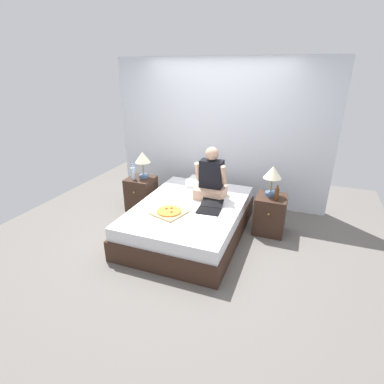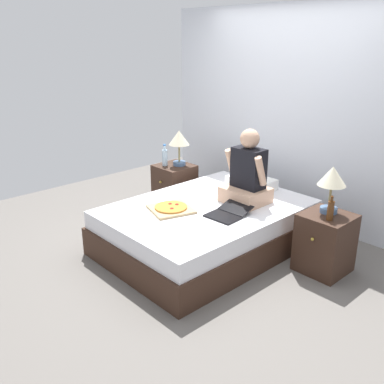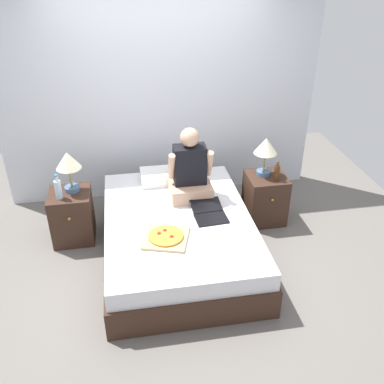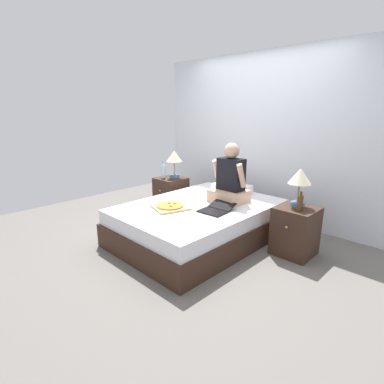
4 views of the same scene
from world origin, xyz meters
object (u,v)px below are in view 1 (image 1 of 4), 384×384
at_px(nightstand_right, 270,214).
at_px(beer_bottle, 277,194).
at_px(bed, 190,220).
at_px(lamp_on_left_nightstand, 143,159).
at_px(lamp_on_right_nightstand, 273,174).
at_px(laptop, 210,208).
at_px(pizza_box, 169,212).
at_px(nightstand_left, 141,194).
at_px(person_seated, 211,179).
at_px(water_bottle, 133,173).

height_order(nightstand_right, beer_bottle, beer_bottle).
bearing_deg(bed, beer_bottle, 18.53).
relative_size(lamp_on_left_nightstand, lamp_on_right_nightstand, 1.00).
xyz_separation_m(lamp_on_left_nightstand, laptop, (1.38, -0.59, -0.41)).
xyz_separation_m(nightstand_right, pizza_box, (-1.26, -0.85, 0.21)).
xyz_separation_m(nightstand_left, beer_bottle, (2.27, -0.10, 0.39)).
height_order(bed, person_seated, person_seated).
bearing_deg(nightstand_right, lamp_on_right_nightstand, 120.94).
xyz_separation_m(water_bottle, nightstand_right, (2.28, 0.09, -0.40)).
relative_size(lamp_on_left_nightstand, beer_bottle, 1.96).
relative_size(lamp_on_left_nightstand, water_bottle, 1.63).
xyz_separation_m(lamp_on_right_nightstand, beer_bottle, (0.10, -0.15, -0.23)).
height_order(lamp_on_left_nightstand, lamp_on_right_nightstand, same).
distance_m(person_seated, pizza_box, 0.87).
bearing_deg(nightstand_left, lamp_on_right_nightstand, 1.32).
xyz_separation_m(bed, water_bottle, (-1.18, 0.40, 0.45)).
bearing_deg(lamp_on_right_nightstand, pizza_box, -143.90).
relative_size(beer_bottle, person_seated, 0.29).
relative_size(water_bottle, laptop, 0.63).
distance_m(bed, pizza_box, 0.47).
height_order(bed, water_bottle, water_bottle).
bearing_deg(nightstand_left, beer_bottle, -2.52).
bearing_deg(pizza_box, person_seated, 64.63).
distance_m(lamp_on_right_nightstand, laptop, 1.03).
bearing_deg(lamp_on_right_nightstand, beer_bottle, -56.31).
distance_m(lamp_on_left_nightstand, pizza_box, 1.34).
relative_size(nightstand_right, pizza_box, 1.16).
bearing_deg(water_bottle, laptop, -16.53).
distance_m(lamp_on_right_nightstand, pizza_box, 1.58).
bearing_deg(pizza_box, laptop, 32.94).
relative_size(lamp_on_left_nightstand, person_seated, 0.58).
height_order(nightstand_right, person_seated, person_seated).
height_order(lamp_on_right_nightstand, laptop, lamp_on_right_nightstand).
bearing_deg(nightstand_right, beer_bottle, -54.99).
bearing_deg(laptop, beer_bottle, 27.15).
bearing_deg(beer_bottle, person_seated, -180.00).
bearing_deg(pizza_box, beer_bottle, 29.32).
xyz_separation_m(nightstand_left, lamp_on_right_nightstand, (2.17, 0.05, 0.62)).
relative_size(nightstand_left, laptop, 1.33).
distance_m(nightstand_left, lamp_on_right_nightstand, 2.26).
bearing_deg(water_bottle, lamp_on_right_nightstand, 3.56).
height_order(water_bottle, nightstand_right, water_bottle).
relative_size(nightstand_right, laptop, 1.33).
relative_size(nightstand_left, person_seated, 0.74).
height_order(lamp_on_right_nightstand, person_seated, person_seated).
bearing_deg(nightstand_left, laptop, -20.65).
bearing_deg(laptop, person_seated, 106.25).
relative_size(water_bottle, pizza_box, 0.55).
distance_m(lamp_on_left_nightstand, water_bottle, 0.28).
bearing_deg(lamp_on_left_nightstand, beer_bottle, -3.85).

